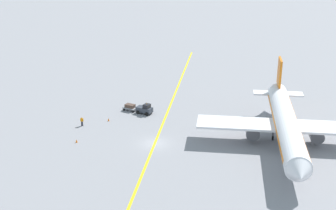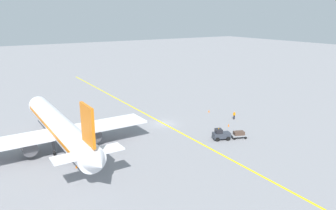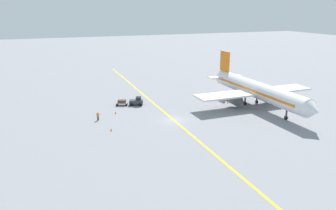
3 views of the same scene
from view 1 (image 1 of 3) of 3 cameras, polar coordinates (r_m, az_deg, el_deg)
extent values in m
plane|color=gray|center=(75.91, -1.62, -4.70)|extent=(400.00, 400.00, 0.00)
cube|color=yellow|center=(75.91, -1.62, -4.69)|extent=(1.84, 120.00, 0.01)
cylinder|color=white|center=(75.80, 14.17, -2.25)|extent=(3.89, 30.03, 3.60)
cone|color=white|center=(61.32, 15.78, -8.13)|extent=(3.44, 2.43, 3.42)
cone|color=white|center=(91.06, 13.09, 1.95)|extent=(3.09, 3.03, 3.06)
cube|color=orange|center=(75.75, 14.18, -2.15)|extent=(3.90, 27.03, 0.50)
cube|color=white|center=(76.99, 14.04, -2.46)|extent=(28.05, 5.47, 0.36)
cylinder|color=#4C4C51|center=(78.28, 17.60, -3.44)|extent=(2.23, 3.22, 2.20)
cylinder|color=#4C4C51|center=(77.00, 10.27, -3.16)|extent=(2.23, 3.22, 2.20)
cube|color=orange|center=(87.50, 13.44, 3.91)|extent=(0.40, 4.00, 5.00)
cube|color=white|center=(88.20, 13.27, 1.39)|extent=(9.02, 2.49, 0.24)
cylinder|color=#4C4C51|center=(68.19, 14.85, -7.24)|extent=(0.36, 0.36, 2.00)
cylinder|color=black|center=(68.65, 14.77, -7.98)|extent=(0.29, 0.80, 0.80)
cylinder|color=#4C4C51|center=(78.78, 15.02, -3.34)|extent=(0.36, 0.36, 2.00)
cylinder|color=black|center=(79.18, 14.95, -4.00)|extent=(0.29, 0.80, 0.80)
cylinder|color=#4C4C51|center=(78.38, 12.70, -3.26)|extent=(0.36, 0.36, 2.00)
cylinder|color=black|center=(78.78, 12.65, -3.92)|extent=(0.29, 0.80, 0.80)
cube|color=#333842|center=(87.66, -2.90, -0.55)|extent=(3.34, 2.49, 0.90)
cube|color=black|center=(87.10, -2.60, -0.13)|extent=(1.49, 1.59, 0.70)
sphere|color=orange|center=(86.95, -2.61, 0.14)|extent=(0.16, 0.16, 0.16)
cylinder|color=black|center=(87.94, -2.10, -0.78)|extent=(0.74, 0.49, 0.70)
cylinder|color=black|center=(86.76, -2.61, -1.10)|extent=(0.74, 0.49, 0.70)
cylinder|color=black|center=(88.90, -3.18, -0.56)|extent=(0.74, 0.49, 0.70)
cylinder|color=black|center=(87.73, -3.69, -0.87)|extent=(0.74, 0.49, 0.70)
cube|color=gray|center=(89.39, -4.64, -0.35)|extent=(2.93, 2.25, 0.20)
cube|color=#4C382D|center=(89.24, -4.65, -0.11)|extent=(2.10, 1.70, 0.60)
cylinder|color=black|center=(89.45, -3.86, -0.53)|extent=(0.46, 0.29, 0.44)
cylinder|color=black|center=(88.47, -4.30, -0.79)|extent=(0.46, 0.29, 0.44)
cylinder|color=black|center=(90.53, -4.97, -0.30)|extent=(0.46, 0.29, 0.44)
cylinder|color=black|center=(89.56, -5.41, -0.55)|extent=(0.46, 0.29, 0.44)
cylinder|color=#23232D|center=(83.60, -10.37, -2.25)|extent=(0.16, 0.16, 0.85)
cylinder|color=#23232D|center=(83.68, -10.49, -2.24)|extent=(0.16, 0.16, 0.85)
cube|color=orange|center=(83.37, -10.46, -1.78)|extent=(0.38, 0.26, 0.60)
cylinder|color=orange|center=(83.27, -10.31, -1.80)|extent=(0.10, 0.10, 0.55)
cylinder|color=orange|center=(83.46, -10.61, -1.77)|extent=(0.10, 0.10, 0.55)
sphere|color=tan|center=(83.21, -10.48, -1.52)|extent=(0.22, 0.22, 0.22)
cone|color=orange|center=(85.06, -7.25, -1.77)|extent=(0.32, 0.32, 0.55)
cone|color=orange|center=(77.52, -11.09, -4.32)|extent=(0.32, 0.32, 0.55)
cone|color=orange|center=(81.04, 10.46, -3.13)|extent=(0.32, 0.32, 0.55)
cone|color=orange|center=(84.61, 13.44, -2.32)|extent=(0.32, 0.32, 0.55)
camera|label=2|loc=(122.65, 18.08, 14.30)|focal=35.00mm
camera|label=3|loc=(38.04, -59.57, -7.60)|focal=35.00mm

